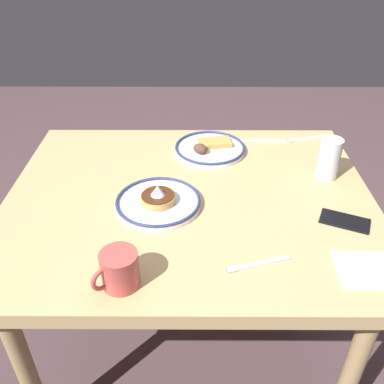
{
  "coord_description": "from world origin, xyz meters",
  "views": [
    {
      "loc": [
        -0.01,
        1.12,
        1.51
      ],
      "look_at": [
        -0.01,
        0.02,
        0.76
      ],
      "focal_mm": 38.83,
      "sensor_mm": 36.0,
      "label": 1
    }
  ],
  "objects_px": {
    "butter_knife": "(260,141)",
    "cell_phone": "(345,221)",
    "fork_near": "(308,138)",
    "coffee_mug": "(119,269)",
    "paper_napkin": "(365,270)",
    "fork_far": "(258,264)",
    "plate_near_main": "(210,148)",
    "plate_center_pancakes": "(158,201)",
    "drinking_glass": "(329,161)"
  },
  "relations": [
    {
      "from": "plate_center_pancakes",
      "to": "coffee_mug",
      "type": "relative_size",
      "value": 2.44
    },
    {
      "from": "cell_phone",
      "to": "butter_knife",
      "type": "distance_m",
      "value": 0.56
    },
    {
      "from": "fork_far",
      "to": "butter_knife",
      "type": "height_order",
      "value": "same"
    },
    {
      "from": "plate_center_pancakes",
      "to": "drinking_glass",
      "type": "height_order",
      "value": "drinking_glass"
    },
    {
      "from": "fork_near",
      "to": "coffee_mug",
      "type": "bearing_deg",
      "value": 50.81
    },
    {
      "from": "drinking_glass",
      "to": "coffee_mug",
      "type": "bearing_deg",
      "value": 38.15
    },
    {
      "from": "cell_phone",
      "to": "butter_knife",
      "type": "relative_size",
      "value": 0.68
    },
    {
      "from": "coffee_mug",
      "to": "butter_knife",
      "type": "distance_m",
      "value": 0.9
    },
    {
      "from": "butter_knife",
      "to": "cell_phone",
      "type": "bearing_deg",
      "value": 109.81
    },
    {
      "from": "paper_napkin",
      "to": "plate_center_pancakes",
      "type": "bearing_deg",
      "value": -26.95
    },
    {
      "from": "cell_phone",
      "to": "fork_far",
      "type": "height_order",
      "value": "cell_phone"
    },
    {
      "from": "drinking_glass",
      "to": "fork_far",
      "type": "height_order",
      "value": "drinking_glass"
    },
    {
      "from": "drinking_glass",
      "to": "butter_knife",
      "type": "bearing_deg",
      "value": -53.48
    },
    {
      "from": "fork_far",
      "to": "butter_knife",
      "type": "bearing_deg",
      "value": -97.78
    },
    {
      "from": "paper_napkin",
      "to": "fork_near",
      "type": "xyz_separation_m",
      "value": [
        -0.02,
        -0.75,
        0.0
      ]
    },
    {
      "from": "plate_center_pancakes",
      "to": "fork_near",
      "type": "bearing_deg",
      "value": -141.44
    },
    {
      "from": "drinking_glass",
      "to": "butter_knife",
      "type": "relative_size",
      "value": 0.69
    },
    {
      "from": "plate_center_pancakes",
      "to": "fork_far",
      "type": "distance_m",
      "value": 0.39
    },
    {
      "from": "butter_knife",
      "to": "fork_near",
      "type": "bearing_deg",
      "value": -173.73
    },
    {
      "from": "coffee_mug",
      "to": "fork_near",
      "type": "bearing_deg",
      "value": -129.19
    },
    {
      "from": "plate_near_main",
      "to": "paper_napkin",
      "type": "bearing_deg",
      "value": 121.1
    },
    {
      "from": "paper_napkin",
      "to": "drinking_glass",
      "type": "bearing_deg",
      "value": -91.96
    },
    {
      "from": "fork_near",
      "to": "cell_phone",
      "type": "bearing_deg",
      "value": 88.79
    },
    {
      "from": "coffee_mug",
      "to": "paper_napkin",
      "type": "bearing_deg",
      "value": -175.46
    },
    {
      "from": "drinking_glass",
      "to": "cell_phone",
      "type": "relative_size",
      "value": 1.02
    },
    {
      "from": "fork_far",
      "to": "cell_phone",
      "type": "bearing_deg",
      "value": -147.29
    },
    {
      "from": "drinking_glass",
      "to": "paper_napkin",
      "type": "bearing_deg",
      "value": 88.04
    },
    {
      "from": "fork_near",
      "to": "fork_far",
      "type": "bearing_deg",
      "value": 67.85
    },
    {
      "from": "plate_center_pancakes",
      "to": "cell_phone",
      "type": "xyz_separation_m",
      "value": [
        -0.57,
        0.08,
        -0.01
      ]
    },
    {
      "from": "drinking_glass",
      "to": "fork_far",
      "type": "relative_size",
      "value": 0.8
    },
    {
      "from": "coffee_mug",
      "to": "fork_near",
      "type": "xyz_separation_m",
      "value": [
        -0.65,
        -0.8,
        -0.05
      ]
    },
    {
      "from": "plate_center_pancakes",
      "to": "cell_phone",
      "type": "height_order",
      "value": "plate_center_pancakes"
    },
    {
      "from": "paper_napkin",
      "to": "fork_far",
      "type": "relative_size",
      "value": 0.82
    },
    {
      "from": "plate_center_pancakes",
      "to": "butter_knife",
      "type": "xyz_separation_m",
      "value": [
        -0.38,
        -0.44,
        -0.01
      ]
    },
    {
      "from": "plate_near_main",
      "to": "fork_far",
      "type": "relative_size",
      "value": 1.5
    },
    {
      "from": "plate_center_pancakes",
      "to": "fork_near",
      "type": "height_order",
      "value": "plate_center_pancakes"
    },
    {
      "from": "plate_near_main",
      "to": "butter_knife",
      "type": "height_order",
      "value": "plate_near_main"
    },
    {
      "from": "paper_napkin",
      "to": "plate_near_main",
      "type": "bearing_deg",
      "value": -58.9
    },
    {
      "from": "drinking_glass",
      "to": "cell_phone",
      "type": "xyz_separation_m",
      "value": [
        0.01,
        0.26,
        -0.06
      ]
    },
    {
      "from": "fork_near",
      "to": "fork_far",
      "type": "xyz_separation_m",
      "value": [
        0.3,
        0.73,
        -0.0
      ]
    },
    {
      "from": "plate_near_main",
      "to": "fork_far",
      "type": "bearing_deg",
      "value": 99.93
    },
    {
      "from": "fork_near",
      "to": "plate_center_pancakes",
      "type": "bearing_deg",
      "value": 38.56
    },
    {
      "from": "coffee_mug",
      "to": "fork_far",
      "type": "height_order",
      "value": "coffee_mug"
    },
    {
      "from": "paper_napkin",
      "to": "butter_knife",
      "type": "relative_size",
      "value": 0.71
    },
    {
      "from": "drinking_glass",
      "to": "fork_far",
      "type": "xyz_separation_m",
      "value": [
        0.29,
        0.44,
        -0.06
      ]
    },
    {
      "from": "plate_near_main",
      "to": "fork_near",
      "type": "distance_m",
      "value": 0.42
    },
    {
      "from": "plate_near_main",
      "to": "plate_center_pancakes",
      "type": "bearing_deg",
      "value": 63.97
    },
    {
      "from": "plate_near_main",
      "to": "coffee_mug",
      "type": "height_order",
      "value": "coffee_mug"
    },
    {
      "from": "coffee_mug",
      "to": "cell_phone",
      "type": "height_order",
      "value": "coffee_mug"
    },
    {
      "from": "drinking_glass",
      "to": "cell_phone",
      "type": "height_order",
      "value": "drinking_glass"
    }
  ]
}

